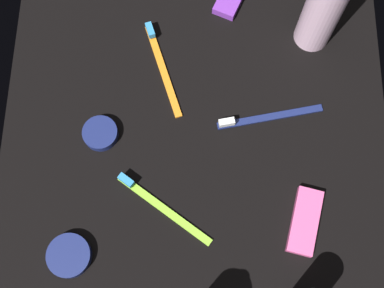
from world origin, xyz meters
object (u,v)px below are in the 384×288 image
(snack_bar_pink, at_px, (302,221))
(cream_tin_right, at_px, (98,133))
(toothbrush_orange, at_px, (159,64))
(toothbrush_navy, at_px, (261,117))
(bodywash_bottle, at_px, (320,10))
(cream_tin_left, at_px, (66,256))
(toothbrush_lime, at_px, (156,205))

(snack_bar_pink, height_order, cream_tin_right, cream_tin_right)
(toothbrush_orange, height_order, toothbrush_navy, same)
(snack_bar_pink, bearing_deg, toothbrush_navy, 32.75)
(bodywash_bottle, xyz_separation_m, cream_tin_right, (-0.19, 0.36, -0.07))
(toothbrush_navy, bearing_deg, bodywash_bottle, -29.35)
(toothbrush_navy, relative_size, snack_bar_pink, 1.72)
(snack_bar_pink, relative_size, cream_tin_left, 1.54)
(snack_bar_pink, xyz_separation_m, cream_tin_left, (-0.06, 0.36, 0.00))
(snack_bar_pink, height_order, cream_tin_left, cream_tin_left)
(toothbrush_orange, relative_size, toothbrush_navy, 0.97)
(toothbrush_orange, relative_size, snack_bar_pink, 1.67)
(cream_tin_left, bearing_deg, toothbrush_navy, -52.63)
(toothbrush_navy, xyz_separation_m, cream_tin_left, (-0.23, 0.30, 0.00))
(cream_tin_left, bearing_deg, toothbrush_lime, -58.59)
(cream_tin_left, relative_size, cream_tin_right, 1.17)
(toothbrush_navy, bearing_deg, cream_tin_left, 127.37)
(bodywash_bottle, relative_size, cream_tin_right, 3.15)
(toothbrush_navy, bearing_deg, snack_bar_pink, -160.82)
(bodywash_bottle, height_order, toothbrush_lime, bodywash_bottle)
(toothbrush_navy, height_order, toothbrush_lime, same)
(toothbrush_orange, distance_m, cream_tin_left, 0.35)
(bodywash_bottle, height_order, cream_tin_left, bodywash_bottle)
(toothbrush_lime, height_order, cream_tin_right, toothbrush_lime)
(toothbrush_navy, distance_m, cream_tin_left, 0.38)
(cream_tin_right, bearing_deg, toothbrush_orange, -36.39)
(snack_bar_pink, relative_size, cream_tin_right, 1.80)
(cream_tin_left, bearing_deg, toothbrush_orange, -21.48)
(toothbrush_lime, bearing_deg, toothbrush_navy, -48.52)
(toothbrush_lime, bearing_deg, snack_bar_pink, -95.50)
(bodywash_bottle, xyz_separation_m, toothbrush_orange, (-0.06, 0.26, -0.08))
(toothbrush_orange, distance_m, toothbrush_lime, 0.25)
(bodywash_bottle, distance_m, toothbrush_navy, 0.20)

